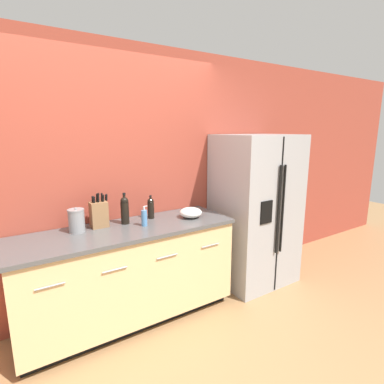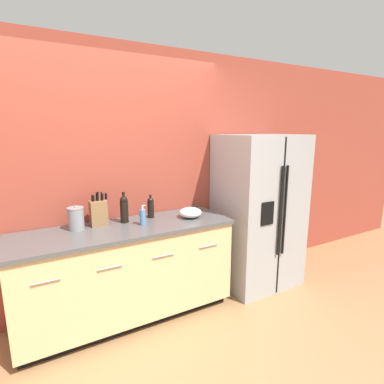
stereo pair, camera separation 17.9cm
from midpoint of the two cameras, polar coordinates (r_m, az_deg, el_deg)
name	(u,v)px [view 1 (the left image)]	position (r m, az deg, el deg)	size (l,w,h in m)	color
wall_back	(103,182)	(3.01, -18.22, 1.81)	(10.00, 0.05, 2.60)	#993D2D
counter_unit	(129,274)	(2.98, -13.61, -14.93)	(1.98, 0.64, 0.92)	black
refrigerator	(255,210)	(3.56, 10.55, -3.38)	(0.89, 0.74, 1.74)	#9E9EA0
knife_block	(99,214)	(2.86, -19.04, -3.97)	(0.16, 0.12, 0.32)	olive
wine_bottle	(125,210)	(2.89, -14.43, -3.28)	(0.08, 0.08, 0.30)	black
soap_dispenser	(144,218)	(2.80, -10.90, -4.84)	(0.06, 0.05, 0.19)	#4C7FB2
oil_bottle	(151,208)	(3.01, -9.55, -2.97)	(0.07, 0.07, 0.23)	black
steel_canister	(77,221)	(2.80, -22.86, -5.06)	(0.14, 0.14, 0.22)	gray
mixing_bowl	(191,212)	(3.02, -1.94, -3.94)	(0.22, 0.22, 0.10)	white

